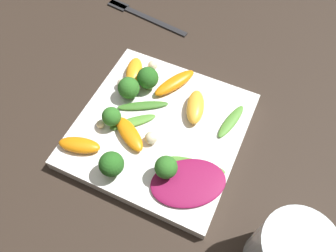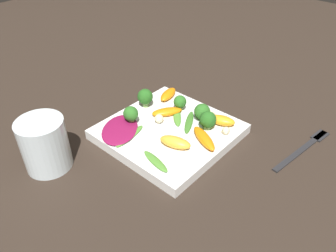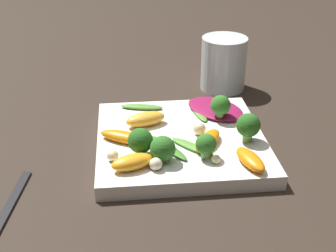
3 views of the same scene
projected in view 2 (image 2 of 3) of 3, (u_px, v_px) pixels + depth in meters
ground_plane at (169, 136)px, 0.68m from camera, size 2.40×2.40×0.00m
plate at (169, 132)px, 0.68m from camera, size 0.24×0.24×0.02m
drinking_glass at (45, 144)px, 0.58m from camera, size 0.08×0.08×0.10m
fork at (307, 145)px, 0.65m from camera, size 0.18×0.04×0.01m
radicchio_leaf_0 at (120, 129)px, 0.66m from camera, size 0.12×0.12×0.01m
orange_segment_0 at (168, 94)px, 0.76m from camera, size 0.07×0.04×0.02m
orange_segment_1 at (222, 120)px, 0.67m from camera, size 0.04×0.06×0.02m
orange_segment_2 at (204, 138)px, 0.63m from camera, size 0.06×0.08×0.02m
orange_segment_3 at (167, 112)px, 0.70m from camera, size 0.07×0.06×0.02m
orange_segment_4 at (175, 142)px, 0.61m from camera, size 0.04×0.07×0.02m
broccoli_floret_0 at (145, 97)px, 0.72m from camera, size 0.03×0.03×0.04m
broccoli_floret_1 at (208, 120)px, 0.65m from camera, size 0.03×0.03×0.04m
broccoli_floret_2 at (180, 102)px, 0.71m from camera, size 0.03×0.03×0.04m
broccoli_floret_3 at (131, 114)px, 0.66m from camera, size 0.03×0.03×0.04m
broccoli_floret_4 at (202, 112)px, 0.68m from camera, size 0.03×0.03×0.04m
arugula_sprig_0 at (177, 116)px, 0.70m from camera, size 0.06×0.06×0.01m
arugula_sprig_1 at (156, 161)px, 0.58m from camera, size 0.03×0.07×0.01m
arugula_sprig_2 at (189, 122)px, 0.68m from camera, size 0.08×0.05×0.01m
arugula_sprig_3 at (130, 136)px, 0.64m from camera, size 0.08×0.03×0.01m
macadamia_nut_0 at (160, 118)px, 0.68m from camera, size 0.02×0.02×0.02m
macadamia_nut_1 at (211, 114)px, 0.69m from camera, size 0.02×0.02×0.02m
macadamia_nut_2 at (226, 131)px, 0.65m from camera, size 0.02×0.02×0.02m
macadamia_nut_3 at (180, 103)px, 0.73m from camera, size 0.01×0.01×0.01m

